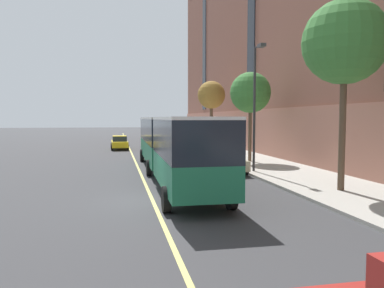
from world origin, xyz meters
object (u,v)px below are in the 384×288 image
at_px(parked_car_white_2, 197,150).
at_px(taxi_cab, 120,143).
at_px(parked_car_darkgray_0, 170,139).
at_px(street_lamp, 256,96).
at_px(parked_car_champagne_3, 227,161).
at_px(city_bus, 170,142).
at_px(street_tree_far_uptown, 250,93).
at_px(street_tree_far_downtown, 211,96).
at_px(street_tree_mid_block, 345,43).

relative_size(parked_car_white_2, taxi_cab, 0.94).
bearing_deg(parked_car_darkgray_0, street_lamp, -86.13).
bearing_deg(parked_car_white_2, parked_car_darkgray_0, 90.10).
bearing_deg(parked_car_champagne_3, city_bus, -167.13).
xyz_separation_m(street_tree_far_uptown, street_tree_far_downtown, (0.00, 12.33, 0.52)).
relative_size(parked_car_white_2, parked_car_champagne_3, 1.05).
relative_size(parked_car_white_2, street_tree_far_downtown, 0.60).
distance_m(parked_car_champagne_3, taxi_cab, 21.02).
height_order(parked_car_champagne_3, street_lamp, street_lamp).
height_order(city_bus, street_tree_mid_block, street_tree_mid_block).
bearing_deg(parked_car_white_2, street_tree_mid_block, -77.80).
bearing_deg(parked_car_champagne_3, street_tree_far_downtown, 78.84).
height_order(parked_car_darkgray_0, taxi_cab, same).
relative_size(taxi_cab, street_tree_mid_block, 0.54).
xyz_separation_m(taxi_cab, street_lamp, (8.31, -20.71, 4.13)).
distance_m(parked_car_darkgray_0, taxi_cab, 8.47).
relative_size(parked_car_darkgray_0, street_tree_far_downtown, 0.59).
xyz_separation_m(city_bus, street_tree_far_downtown, (7.20, 18.10, 3.96)).
bearing_deg(street_tree_mid_block, street_lamp, 104.66).
distance_m(city_bus, street_lamp, 6.14).
xyz_separation_m(city_bus, street_lamp, (5.46, 0.10, 2.82)).
distance_m(city_bus, street_tree_mid_block, 10.92).
height_order(parked_car_darkgray_0, street_tree_far_downtown, street_tree_far_downtown).
distance_m(parked_car_champagne_3, street_lamp, 4.52).
distance_m(city_bus, parked_car_champagne_3, 4.11).
relative_size(street_tree_far_uptown, street_tree_far_downtown, 0.94).
bearing_deg(parked_car_darkgray_0, street_tree_far_uptown, -80.25).
bearing_deg(street_tree_far_uptown, taxi_cab, 123.76).
distance_m(parked_car_white_2, taxi_cab, 13.03).
xyz_separation_m(parked_car_white_2, street_tree_far_downtown, (3.48, 8.55, 5.27)).
xyz_separation_m(parked_car_white_2, street_tree_mid_block, (3.48, -16.12, 6.24)).
xyz_separation_m(street_tree_mid_block, street_tree_far_uptown, (0.00, 12.33, -1.49)).
height_order(parked_car_champagne_3, street_tree_mid_block, street_tree_mid_block).
height_order(street_tree_far_downtown, street_lamp, street_lamp).
bearing_deg(street_tree_far_downtown, taxi_cab, 164.93).
distance_m(street_tree_far_downtown, street_lamp, 18.12).
relative_size(parked_car_champagne_3, street_tree_mid_block, 0.49).
height_order(parked_car_champagne_3, street_tree_far_downtown, street_tree_far_downtown).
bearing_deg(city_bus, street_tree_mid_block, -42.38).
distance_m(parked_car_darkgray_0, street_lamp, 26.48).
height_order(parked_car_white_2, street_lamp, street_lamp).
bearing_deg(city_bus, street_tree_far_downtown, 68.31).
bearing_deg(parked_car_white_2, taxi_cab, 120.26).
xyz_separation_m(parked_car_champagne_3, street_tree_far_uptown, (3.40, 4.90, 4.75)).
relative_size(city_bus, parked_car_white_2, 4.54).
bearing_deg(street_lamp, taxi_cab, 111.86).
distance_m(city_bus, parked_car_white_2, 10.33).
bearing_deg(taxi_cab, street_lamp, -68.14).
height_order(taxi_cab, street_lamp, street_lamp).
bearing_deg(taxi_cab, street_tree_far_downtown, -15.07).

